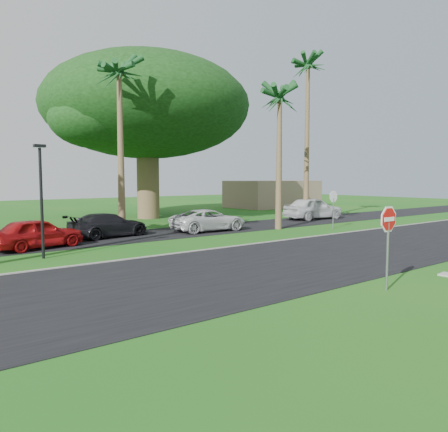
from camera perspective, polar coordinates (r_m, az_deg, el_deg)
ground at (r=15.22m, az=9.68°, el=-7.57°), size 120.00×120.00×0.00m
road at (r=16.60m, az=4.56°, el=-6.43°), size 120.00×8.00×0.02m
parking_strip at (r=25.26m, az=-11.71°, el=-2.59°), size 120.00×5.00×0.02m
curb at (r=19.73m, az=-3.41°, el=-4.54°), size 120.00×0.12×0.06m
stop_sign_near at (r=13.53m, az=20.65°, el=-1.76°), size 1.05×0.07×2.62m
stop_sign_far at (r=29.23m, az=14.10°, el=1.85°), size 1.05×0.07×2.62m
palm_center at (r=27.05m, az=-13.54°, el=17.38°), size 5.00×5.00×10.50m
palm_right_near at (r=28.70m, az=7.29°, el=14.77°), size 5.00×5.00×9.50m
palm_right_far at (r=35.68m, az=10.93°, el=18.32°), size 5.00×5.00×13.00m
canopy_tree at (r=36.68m, az=-10.03°, el=13.77°), size 16.50×16.50×13.12m
streetlight_right at (r=19.18m, az=-22.76°, el=2.69°), size 0.45×0.25×4.64m
building_far at (r=50.23m, az=6.37°, el=2.90°), size 10.00×6.00×3.00m
car_red at (r=22.08m, az=-23.21°, el=-2.13°), size 4.44×2.56×1.42m
car_dark at (r=25.08m, az=-14.84°, el=-1.19°), size 4.84×2.56×1.34m
car_minivan at (r=27.09m, az=-2.00°, el=-0.58°), size 4.92×2.45×1.34m
car_pickup at (r=35.55m, az=11.56°, el=0.97°), size 5.26×2.42×1.75m
utility_slab at (r=16.72m, az=27.00°, el=-6.81°), size 0.58×0.40×0.06m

